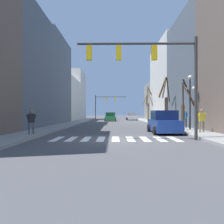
{
  "coord_description": "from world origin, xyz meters",
  "views": [
    {
      "loc": [
        -0.11,
        -12.91,
        1.61
      ],
      "look_at": [
        -0.42,
        24.36,
        1.73
      ],
      "focal_mm": 35.0,
      "sensor_mm": 36.0,
      "label": 1
    }
  ],
  "objects_px": {
    "traffic_signal_near": "(151,63)",
    "street_tree_right_mid": "(185,108)",
    "car_driving_toward_lane": "(164,123)",
    "pedestrian_on_left_sidewalk": "(184,117)",
    "traffic_signal_far": "(105,102)",
    "pedestrian_near_right_corner": "(202,119)",
    "street_tree_left_near": "(166,103)",
    "street_lamp_right_corner": "(190,91)",
    "car_parked_right_far": "(110,117)",
    "car_parked_right_near": "(131,117)",
    "pedestrian_waiting_at_curb": "(31,120)",
    "street_tree_right_far": "(149,104)"
  },
  "relations": [
    {
      "from": "car_driving_toward_lane",
      "to": "car_parked_right_far",
      "type": "bearing_deg",
      "value": 10.31
    },
    {
      "from": "pedestrian_on_left_sidewalk",
      "to": "traffic_signal_near",
      "type": "bearing_deg",
      "value": 97.25
    },
    {
      "from": "pedestrian_on_left_sidewalk",
      "to": "street_tree_left_near",
      "type": "bearing_deg",
      "value": -45.83
    },
    {
      "from": "car_driving_toward_lane",
      "to": "pedestrian_on_left_sidewalk",
      "type": "xyz_separation_m",
      "value": [
        3.05,
        4.42,
        0.4
      ]
    },
    {
      "from": "car_parked_right_far",
      "to": "pedestrian_on_left_sidewalk",
      "type": "height_order",
      "value": "pedestrian_on_left_sidewalk"
    },
    {
      "from": "traffic_signal_far",
      "to": "street_tree_right_far",
      "type": "distance_m",
      "value": 14.91
    },
    {
      "from": "pedestrian_waiting_at_curb",
      "to": "street_tree_right_mid",
      "type": "xyz_separation_m",
      "value": [
        11.87,
        4.07,
        0.93
      ]
    },
    {
      "from": "car_driving_toward_lane",
      "to": "traffic_signal_far",
      "type": "bearing_deg",
      "value": 9.34
    },
    {
      "from": "street_lamp_right_corner",
      "to": "car_parked_right_far",
      "type": "distance_m",
      "value": 24.42
    },
    {
      "from": "street_tree_left_near",
      "to": "street_tree_right_far",
      "type": "bearing_deg",
      "value": 87.93
    },
    {
      "from": "traffic_signal_far",
      "to": "street_tree_left_near",
      "type": "xyz_separation_m",
      "value": [
        8.54,
        -28.39,
        -1.65
      ]
    },
    {
      "from": "traffic_signal_near",
      "to": "car_driving_toward_lane",
      "type": "relative_size",
      "value": 1.62
    },
    {
      "from": "traffic_signal_near",
      "to": "street_tree_right_mid",
      "type": "distance_m",
      "value": 7.76
    },
    {
      "from": "traffic_signal_far",
      "to": "car_driving_toward_lane",
      "type": "xyz_separation_m",
      "value": [
        6.18,
        -37.61,
        -3.59
      ]
    },
    {
      "from": "pedestrian_on_left_sidewalk",
      "to": "traffic_signal_far",
      "type": "bearing_deg",
      "value": -38.47
    },
    {
      "from": "traffic_signal_near",
      "to": "traffic_signal_far",
      "type": "bearing_deg",
      "value": 96.08
    },
    {
      "from": "traffic_signal_far",
      "to": "street_lamp_right_corner",
      "type": "bearing_deg",
      "value": -75.88
    },
    {
      "from": "pedestrian_on_left_sidewalk",
      "to": "street_tree_left_near",
      "type": "distance_m",
      "value": 5.1
    },
    {
      "from": "street_lamp_right_corner",
      "to": "street_tree_right_far",
      "type": "xyz_separation_m",
      "value": [
        0.19,
        23.87,
        -0.22
      ]
    },
    {
      "from": "street_lamp_right_corner",
      "to": "pedestrian_waiting_at_curb",
      "type": "bearing_deg",
      "value": -161.28
    },
    {
      "from": "pedestrian_near_right_corner",
      "to": "street_tree_right_mid",
      "type": "height_order",
      "value": "street_tree_right_mid"
    },
    {
      "from": "pedestrian_on_left_sidewalk",
      "to": "car_parked_right_near",
      "type": "bearing_deg",
      "value": -47.37
    },
    {
      "from": "traffic_signal_far",
      "to": "street_tree_right_far",
      "type": "bearing_deg",
      "value": -52.04
    },
    {
      "from": "traffic_signal_near",
      "to": "street_tree_right_mid",
      "type": "xyz_separation_m",
      "value": [
        3.99,
        6.18,
        -2.47
      ]
    },
    {
      "from": "pedestrian_waiting_at_curb",
      "to": "street_tree_right_far",
      "type": "xyz_separation_m",
      "value": [
        12.57,
        28.06,
        2.14
      ]
    },
    {
      "from": "pedestrian_near_right_corner",
      "to": "street_tree_right_far",
      "type": "height_order",
      "value": "street_tree_right_far"
    },
    {
      "from": "pedestrian_near_right_corner",
      "to": "traffic_signal_far",
      "type": "bearing_deg",
      "value": 94.74
    },
    {
      "from": "street_lamp_right_corner",
      "to": "traffic_signal_far",
      "type": "bearing_deg",
      "value": 104.12
    },
    {
      "from": "car_driving_toward_lane",
      "to": "pedestrian_on_left_sidewalk",
      "type": "distance_m",
      "value": 5.38
    },
    {
      "from": "pedestrian_near_right_corner",
      "to": "street_tree_left_near",
      "type": "xyz_separation_m",
      "value": [
        -0.35,
        9.87,
        1.6
      ]
    },
    {
      "from": "car_parked_right_near",
      "to": "pedestrian_waiting_at_curb",
      "type": "distance_m",
      "value": 34.42
    },
    {
      "from": "street_tree_left_near",
      "to": "street_lamp_right_corner",
      "type": "bearing_deg",
      "value": -86.72
    },
    {
      "from": "traffic_signal_far",
      "to": "car_parked_right_far",
      "type": "height_order",
      "value": "traffic_signal_far"
    },
    {
      "from": "car_parked_right_far",
      "to": "street_tree_left_near",
      "type": "height_order",
      "value": "street_tree_left_near"
    },
    {
      "from": "street_tree_right_far",
      "to": "car_parked_right_near",
      "type": "bearing_deg",
      "value": 120.93
    },
    {
      "from": "street_lamp_right_corner",
      "to": "street_tree_left_near",
      "type": "height_order",
      "value": "street_tree_left_near"
    },
    {
      "from": "pedestrian_waiting_at_curb",
      "to": "pedestrian_near_right_corner",
      "type": "bearing_deg",
      "value": -33.89
    },
    {
      "from": "street_tree_right_far",
      "to": "pedestrian_near_right_corner",
      "type": "bearing_deg",
      "value": -90.54
    },
    {
      "from": "car_parked_right_near",
      "to": "pedestrian_near_right_corner",
      "type": "xyz_separation_m",
      "value": [
        2.74,
        -31.54,
        0.43
      ]
    },
    {
      "from": "street_lamp_right_corner",
      "to": "car_parked_right_near",
      "type": "bearing_deg",
      "value": 95.54
    },
    {
      "from": "car_parked_right_far",
      "to": "street_tree_right_far",
      "type": "xyz_separation_m",
      "value": [
        7.54,
        0.74,
        2.49
      ]
    },
    {
      "from": "traffic_signal_far",
      "to": "pedestrian_waiting_at_curb",
      "type": "bearing_deg",
      "value": -94.92
    },
    {
      "from": "traffic_signal_far",
      "to": "car_driving_toward_lane",
      "type": "relative_size",
      "value": 1.79
    },
    {
      "from": "street_tree_left_near",
      "to": "street_tree_right_far",
      "type": "height_order",
      "value": "street_tree_right_far"
    },
    {
      "from": "pedestrian_waiting_at_curb",
      "to": "pedestrian_near_right_corner",
      "type": "xyz_separation_m",
      "value": [
        12.32,
        1.52,
        0.04
      ]
    },
    {
      "from": "car_parked_right_near",
      "to": "street_tree_left_near",
      "type": "height_order",
      "value": "street_tree_left_near"
    },
    {
      "from": "car_parked_right_far",
      "to": "pedestrian_on_left_sidewalk",
      "type": "distance_m",
      "value": 22.1
    },
    {
      "from": "street_lamp_right_corner",
      "to": "car_parked_right_near",
      "type": "xyz_separation_m",
      "value": [
        -2.8,
        28.86,
        -2.75
      ]
    },
    {
      "from": "street_tree_right_mid",
      "to": "street_tree_right_far",
      "type": "height_order",
      "value": "street_tree_right_far"
    },
    {
      "from": "pedestrian_near_right_corner",
      "to": "street_tree_right_mid",
      "type": "bearing_deg",
      "value": 91.57
    }
  ]
}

